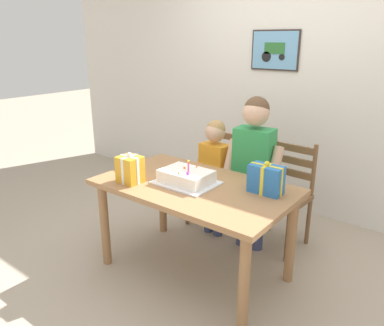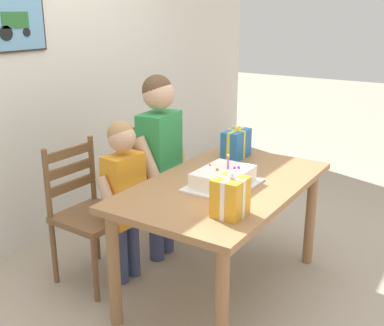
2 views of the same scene
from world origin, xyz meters
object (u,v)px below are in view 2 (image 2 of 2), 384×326
birthday_cake (223,178)px  chair_left (89,213)px  chair_right (152,182)px  child_younger (124,187)px  gift_box_red_large (236,144)px  dining_table (224,198)px  gift_box_beside_cake (230,197)px  child_older (160,150)px

birthday_cake → chair_left: 0.94m
chair_left → chair_right: same height
birthday_cake → child_younger: bearing=105.5°
gift_box_red_large → chair_left: size_ratio=0.26×
dining_table → gift_box_red_large: (0.48, 0.18, 0.20)m
dining_table → gift_box_red_large: size_ratio=6.04×
gift_box_beside_cake → chair_left: (0.07, 1.07, -0.37)m
chair_left → chair_right: size_ratio=1.00×
gift_box_red_large → child_older: (-0.33, 0.42, -0.03)m
birthday_cake → chair_left: birthday_cake is taller
chair_right → child_older: 0.44m
birthday_cake → child_older: size_ratio=0.33×
chair_left → child_younger: bearing=-63.8°
birthday_cake → child_older: 0.65m
dining_table → chair_right: size_ratio=1.55×
gift_box_beside_cake → gift_box_red_large: bearing=25.8°
birthday_cake → gift_box_beside_cake: bearing=-146.3°
chair_left → chair_right: 0.68m
birthday_cake → gift_box_red_large: 0.58m
gift_box_red_large → chair_left: 1.10m
chair_left → child_older: child_older is taller
gift_box_red_large → birthday_cake: bearing=-159.8°
birthday_cake → child_younger: size_ratio=0.41×
gift_box_beside_cake → birthday_cake: bearing=33.7°
gift_box_beside_cake → chair_right: 1.35m
gift_box_red_large → child_older: child_older is taller
chair_right → birthday_cake: bearing=-115.5°
gift_box_red_large → dining_table: bearing=-160.0°
chair_left → gift_box_red_large: bearing=-38.0°
chair_right → dining_table: bearing=-112.8°
child_older → child_younger: size_ratio=1.22×
gift_box_beside_cake → child_older: size_ratio=0.18×
gift_box_beside_cake → child_older: child_older is taller
birthday_cake → gift_box_beside_cake: gift_box_beside_cake is taller
child_older → child_younger: 0.41m
gift_box_red_large → gift_box_beside_cake: size_ratio=1.01×
gift_box_red_large → gift_box_beside_cake: bearing=-154.2°
chair_right → gift_box_beside_cake: bearing=-124.9°
child_older → child_younger: (-0.39, 0.00, -0.15)m
gift_box_beside_cake → chair_right: gift_box_beside_cake is taller
chair_left → child_younger: size_ratio=0.85×
gift_box_red_large → chair_left: bearing=142.0°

